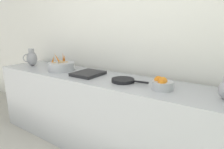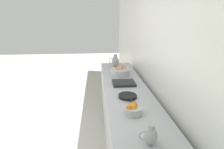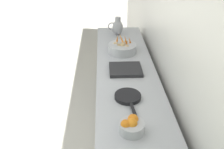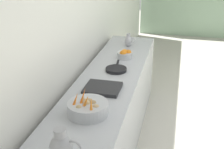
# 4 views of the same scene
# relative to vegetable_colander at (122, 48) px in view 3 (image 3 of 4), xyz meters

# --- Properties ---
(tile_wall_left) EXTENTS (0.10, 8.75, 3.00)m
(tile_wall_left) POSITION_rel_vegetable_colander_xyz_m (-0.44, 1.20, 0.54)
(tile_wall_left) COLOR white
(tile_wall_left) RESTS_ON ground_plane
(prep_counter) EXTENTS (0.63, 3.24, 0.90)m
(prep_counter) POSITION_rel_vegetable_colander_xyz_m (-0.01, 0.70, -0.51)
(prep_counter) COLOR #ADAFB5
(prep_counter) RESTS_ON ground_plane
(vegetable_colander) EXTENTS (0.34, 0.34, 0.23)m
(vegetable_colander) POSITION_rel_vegetable_colander_xyz_m (0.00, 0.00, 0.00)
(vegetable_colander) COLOR #ADAFB5
(vegetable_colander) RESTS_ON prep_counter
(orange_bowl) EXTENTS (0.19, 0.19, 0.12)m
(orange_bowl) POSITION_rel_vegetable_colander_xyz_m (0.04, 1.37, -0.01)
(orange_bowl) COLOR #ADAFB5
(orange_bowl) RESTS_ON prep_counter
(metal_pitcher_tall) EXTENTS (0.21, 0.15, 0.25)m
(metal_pitcher_tall) POSITION_rel_vegetable_colander_xyz_m (0.02, -0.61, 0.06)
(metal_pitcher_tall) COLOR #939399
(metal_pitcher_tall) RESTS_ON prep_counter
(counter_sink_basin) EXTENTS (0.34, 0.30, 0.04)m
(counter_sink_basin) POSITION_rel_vegetable_colander_xyz_m (0.00, 0.46, -0.04)
(counter_sink_basin) COLOR #232326
(counter_sink_basin) RESTS_ON prep_counter
(skillet_on_counter) EXTENTS (0.23, 0.39, 0.03)m
(skillet_on_counter) POSITION_rel_vegetable_colander_xyz_m (0.02, 0.96, -0.04)
(skillet_on_counter) COLOR black
(skillet_on_counter) RESTS_ON prep_counter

